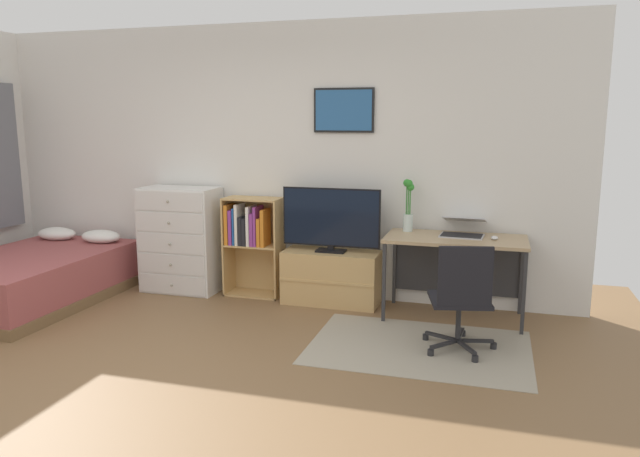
# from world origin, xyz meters

# --- Properties ---
(ground_plane) EXTENTS (7.20, 7.20, 0.00)m
(ground_plane) POSITION_xyz_m (0.00, 0.00, 0.00)
(ground_plane) COLOR brown
(wall_back_with_posters) EXTENTS (6.12, 0.09, 2.70)m
(wall_back_with_posters) POSITION_xyz_m (0.00, 2.43, 1.35)
(wall_back_with_posters) COLOR silver
(wall_back_with_posters) RESTS_ON ground_plane
(area_rug) EXTENTS (1.70, 1.20, 0.01)m
(area_rug) POSITION_xyz_m (1.66, 1.25, 0.00)
(area_rug) COLOR #9E937F
(area_rug) RESTS_ON ground_plane
(bed) EXTENTS (1.28, 1.94, 0.60)m
(bed) POSITION_xyz_m (-2.13, 1.40, 0.24)
(bed) COLOR brown
(bed) RESTS_ON ground_plane
(dresser) EXTENTS (0.79, 0.46, 1.08)m
(dresser) POSITION_xyz_m (-0.92, 2.15, 0.54)
(dresser) COLOR silver
(dresser) RESTS_ON ground_plane
(bookshelf) EXTENTS (0.58, 0.30, 1.00)m
(bookshelf) POSITION_xyz_m (-0.16, 2.22, 0.60)
(bookshelf) COLOR tan
(bookshelf) RESTS_ON ground_plane
(tv_stand) EXTENTS (0.92, 0.41, 0.52)m
(tv_stand) POSITION_xyz_m (0.69, 2.17, 0.26)
(tv_stand) COLOR tan
(tv_stand) RESTS_ON ground_plane
(television) EXTENTS (0.95, 0.16, 0.62)m
(television) POSITION_xyz_m (0.69, 2.15, 0.83)
(television) COLOR black
(television) RESTS_ON tv_stand
(desk) EXTENTS (1.23, 0.62, 0.74)m
(desk) POSITION_xyz_m (1.86, 2.14, 0.61)
(desk) COLOR tan
(desk) RESTS_ON ground_plane
(office_chair) EXTENTS (0.58, 0.57, 0.86)m
(office_chair) POSITION_xyz_m (1.97, 1.22, 0.46)
(office_chair) COLOR #232326
(office_chair) RESTS_ON ground_plane
(laptop) EXTENTS (0.40, 0.43, 0.17)m
(laptop) POSITION_xyz_m (1.92, 2.19, 0.80)
(laptop) COLOR #B7B7BC
(laptop) RESTS_ON desk
(computer_mouse) EXTENTS (0.06, 0.10, 0.03)m
(computer_mouse) POSITION_xyz_m (2.19, 2.05, 0.76)
(computer_mouse) COLOR silver
(computer_mouse) RESTS_ON desk
(bamboo_vase) EXTENTS (0.10, 0.09, 0.49)m
(bamboo_vase) POSITION_xyz_m (1.41, 2.24, 1.00)
(bamboo_vase) COLOR silver
(bamboo_vase) RESTS_ON desk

